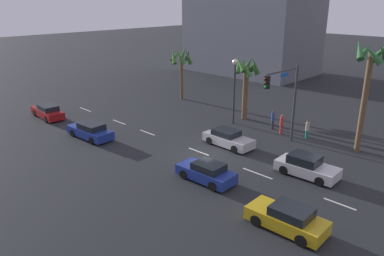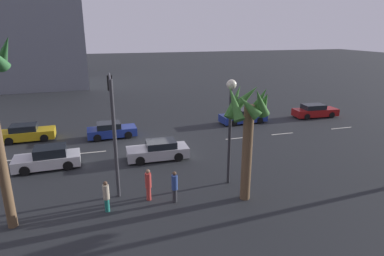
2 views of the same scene
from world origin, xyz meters
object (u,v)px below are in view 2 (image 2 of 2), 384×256
(pedestrian_1, at_px, (106,196))
(pedestrian_2, at_px, (175,186))
(car_0, at_px, (243,117))
(palm_tree_2, at_px, (248,118))
(car_5, at_px, (315,111))
(car_3, at_px, (27,133))
(streetlamp, at_px, (230,113))
(building_0, at_px, (23,3))
(traffic_signal, at_px, (113,114))
(car_2, at_px, (111,130))
(car_1, at_px, (48,158))
(car_4, at_px, (158,150))
(pedestrian_0, at_px, (148,184))

(pedestrian_1, bearing_deg, pedestrian_2, 179.37)
(car_0, relative_size, palm_tree_2, 0.74)
(car_5, bearing_deg, car_3, -0.49)
(pedestrian_1, bearing_deg, streetlamp, -169.94)
(car_0, distance_m, streetlamp, 14.02)
(building_0, bearing_deg, palm_tree_2, 108.44)
(building_0, bearing_deg, traffic_signal, 101.81)
(car_2, height_order, building_0, building_0)
(streetlamp, xyz_separation_m, pedestrian_1, (7.15, 1.27, -3.50))
(car_5, bearing_deg, car_1, 13.92)
(car_5, height_order, streetlamp, streetlamp)
(car_2, bearing_deg, car_4, 116.76)
(car_1, bearing_deg, streetlamp, 152.93)
(streetlamp, distance_m, pedestrian_0, 6.05)
(car_1, distance_m, car_4, 7.38)
(streetlamp, xyz_separation_m, palm_tree_2, (-0.15, 1.96, 0.19))
(car_2, distance_m, car_5, 21.10)
(car_0, height_order, pedestrian_1, pedestrian_1)
(car_4, bearing_deg, pedestrian_2, 87.54)
(pedestrian_1, xyz_separation_m, building_0, (10.14, -43.23, 11.94))
(pedestrian_1, xyz_separation_m, palm_tree_2, (-7.31, 0.69, 3.69))
(car_3, relative_size, pedestrian_1, 2.54)
(pedestrian_1, bearing_deg, car_4, -121.45)
(car_1, bearing_deg, car_5, -166.08)
(car_2, distance_m, palm_tree_2, 14.91)
(traffic_signal, bearing_deg, pedestrian_1, 76.34)
(car_0, height_order, pedestrian_0, pedestrian_0)
(car_1, relative_size, pedestrian_1, 2.53)
(car_2, distance_m, traffic_signal, 9.99)
(streetlamp, bearing_deg, traffic_signal, -14.08)
(car_3, bearing_deg, car_5, 179.51)
(pedestrian_0, xyz_separation_m, pedestrian_1, (2.22, 0.56, -0.07))
(palm_tree_2, bearing_deg, car_4, -63.03)
(pedestrian_0, xyz_separation_m, pedestrian_2, (-1.31, 0.60, -0.01))
(car_1, bearing_deg, pedestrian_0, 133.08)
(pedestrian_0, relative_size, building_0, 0.07)
(car_4, height_order, car_5, car_5)
(pedestrian_0, relative_size, palm_tree_2, 0.28)
(palm_tree_2, bearing_deg, car_0, -114.35)
(car_0, bearing_deg, car_5, 179.31)
(pedestrian_0, distance_m, building_0, 45.98)
(car_0, bearing_deg, pedestrian_2, 52.73)
(car_3, xyz_separation_m, pedestrian_2, (-9.52, 13.33, 0.30))
(car_2, relative_size, palm_tree_2, 0.65)
(building_0, bearing_deg, streetlamp, 109.17)
(car_4, distance_m, streetlamp, 7.05)
(car_2, bearing_deg, car_0, -175.42)
(car_3, height_order, palm_tree_2, palm_tree_2)
(car_4, relative_size, streetlamp, 0.70)
(car_3, bearing_deg, car_2, 170.30)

